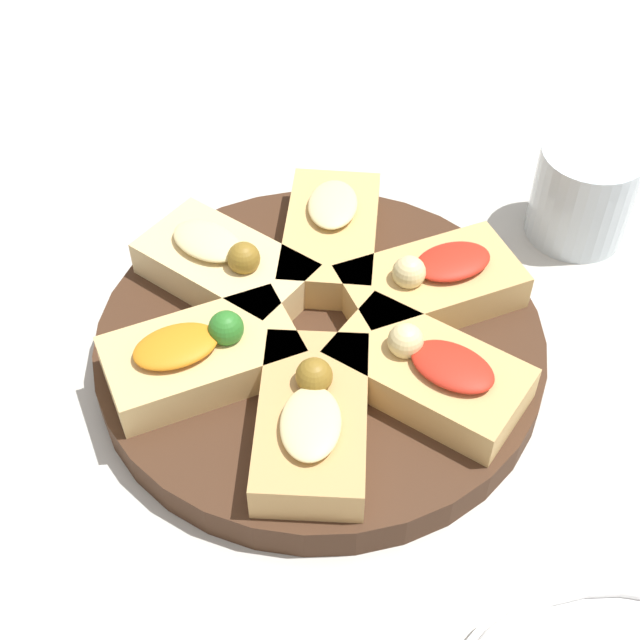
{
  "coord_description": "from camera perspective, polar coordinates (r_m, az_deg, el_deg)",
  "views": [
    {
      "loc": [
        0.36,
        0.17,
        0.47
      ],
      "look_at": [
        0.0,
        0.0,
        0.04
      ],
      "focal_mm": 50.0,
      "sensor_mm": 36.0,
      "label": 1
    }
  ],
  "objects": [
    {
      "name": "water_glass",
      "position": [
        0.72,
        16.5,
        7.8
      ],
      "size": [
        0.08,
        0.08,
        0.08
      ],
      "primitive_type": "cylinder",
      "color": "silver",
      "rests_on": "ground_plane"
    },
    {
      "name": "focaccia_slice_3",
      "position": [
        0.63,
        -6.09,
        3.45
      ],
      "size": [
        0.09,
        0.13,
        0.04
      ],
      "color": "#E5C689",
      "rests_on": "serving_board"
    },
    {
      "name": "focaccia_slice_1",
      "position": [
        0.62,
        7.13,
        2.32
      ],
      "size": [
        0.13,
        0.13,
        0.04
      ],
      "color": "tan",
      "rests_on": "serving_board"
    },
    {
      "name": "focaccia_slice_5",
      "position": [
        0.54,
        -0.49,
        -6.33
      ],
      "size": [
        0.14,
        0.11,
        0.04
      ],
      "color": "tan",
      "rests_on": "serving_board"
    },
    {
      "name": "ground_plane",
      "position": [
        0.62,
        0.0,
        -2.44
      ],
      "size": [
        3.0,
        3.0,
        0.0
      ],
      "primitive_type": "plane",
      "color": "beige"
    },
    {
      "name": "focaccia_slice_4",
      "position": [
        0.57,
        -7.62,
        -2.26
      ],
      "size": [
        0.13,
        0.13,
        0.04
      ],
      "color": "#DBB775",
      "rests_on": "serving_board"
    },
    {
      "name": "serving_board",
      "position": [
        0.61,
        0.0,
        -1.67
      ],
      "size": [
        0.3,
        0.3,
        0.03
      ],
      "primitive_type": "cylinder",
      "color": "#422819",
      "rests_on": "ground_plane"
    },
    {
      "name": "focaccia_slice_0",
      "position": [
        0.56,
        6.98,
        -3.33
      ],
      "size": [
        0.08,
        0.13,
        0.04
      ],
      "color": "tan",
      "rests_on": "serving_board"
    },
    {
      "name": "focaccia_slice_2",
      "position": [
        0.65,
        0.71,
        5.5
      ],
      "size": [
        0.14,
        0.1,
        0.04
      ],
      "color": "tan",
      "rests_on": "serving_board"
    }
  ]
}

